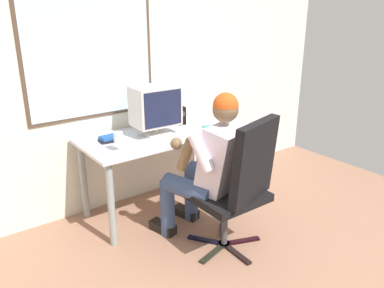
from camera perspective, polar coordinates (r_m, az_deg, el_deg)
name	(u,v)px	position (r m, az deg, el deg)	size (l,w,h in m)	color
wall_rear	(141,61)	(3.72, -7.56, 11.92)	(4.64, 0.08, 2.65)	silver
desk	(161,145)	(3.52, -4.51, -0.15)	(1.44, 0.69, 0.75)	gray
office_chair	(240,181)	(2.90, 7.03, -5.40)	(0.62, 0.61, 1.09)	black
person_seated	(210,165)	(3.03, 2.61, -3.14)	(0.63, 0.85, 1.25)	#364A72
crt_monitor	(155,106)	(3.40, -5.39, 5.53)	(0.40, 0.28, 0.43)	beige
wine_glass	(118,138)	(3.08, -10.74, 0.80)	(0.07, 0.07, 0.15)	silver
desk_speaker	(180,115)	(3.73, -1.75, 4.22)	(0.10, 0.11, 0.17)	black
book_stack	(110,139)	(3.34, -11.98, 0.79)	(0.18, 0.14, 0.05)	black
cd_case	(211,127)	(3.64, 2.83, 2.48)	(0.17, 0.16, 0.01)	teal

